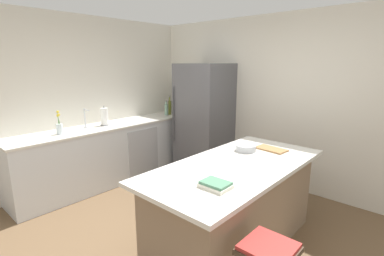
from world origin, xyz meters
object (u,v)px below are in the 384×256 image
(kitchen_island, at_px, (235,205))
(sink_faucet, at_px, (85,118))
(refrigerator, at_px, (204,119))
(cookbook_stack, at_px, (216,185))
(paper_towel_roll, at_px, (105,117))
(mixing_bowl, at_px, (246,148))
(syrup_bottle, at_px, (174,107))
(flower_vase, at_px, (59,127))
(olive_oil_bottle, at_px, (170,107))
(cutting_board, at_px, (271,149))
(wine_bottle, at_px, (174,107))
(gin_bottle, at_px, (166,109))

(kitchen_island, relative_size, sink_faucet, 6.96)
(kitchen_island, height_order, refrigerator, refrigerator)
(refrigerator, distance_m, cookbook_stack, 2.65)
(paper_towel_roll, xyz_separation_m, mixing_bowl, (2.30, 0.41, -0.13))
(syrup_bottle, height_order, mixing_bowl, syrup_bottle)
(flower_vase, distance_m, olive_oil_bottle, 2.07)
(olive_oil_bottle, distance_m, cookbook_stack, 3.24)
(cookbook_stack, bearing_deg, cutting_board, 96.58)
(sink_faucet, bearing_deg, olive_oil_bottle, 87.01)
(flower_vase, xyz_separation_m, olive_oil_bottle, (0.01, 2.07, 0.04))
(wine_bottle, distance_m, cookbook_stack, 3.29)
(olive_oil_bottle, height_order, cookbook_stack, olive_oil_bottle)
(wine_bottle, distance_m, cutting_board, 2.56)
(gin_bottle, height_order, mixing_bowl, gin_bottle)
(flower_vase, relative_size, paper_towel_roll, 1.05)
(flower_vase, relative_size, cookbook_stack, 1.35)
(kitchen_island, height_order, sink_faucet, sink_faucet)
(kitchen_island, bearing_deg, wine_bottle, 148.51)
(kitchen_island, xyz_separation_m, cutting_board, (0.04, 0.67, 0.45))
(kitchen_island, relative_size, cutting_board, 5.74)
(mixing_bowl, bearing_deg, gin_bottle, 159.28)
(refrigerator, bearing_deg, mixing_bowl, -34.15)
(refrigerator, relative_size, cutting_board, 5.18)
(paper_towel_roll, height_order, cookbook_stack, paper_towel_roll)
(refrigerator, height_order, sink_faucet, refrigerator)
(paper_towel_roll, relative_size, cutting_board, 0.86)
(olive_oil_bottle, bearing_deg, kitchen_island, -29.72)
(kitchen_island, relative_size, paper_towel_roll, 6.69)
(cutting_board, bearing_deg, mixing_bowl, -130.14)
(kitchen_island, distance_m, olive_oil_bottle, 2.84)
(sink_faucet, bearing_deg, kitchen_island, 6.28)
(sink_faucet, distance_m, wine_bottle, 1.74)
(gin_bottle, height_order, cookbook_stack, gin_bottle)
(paper_towel_roll, bearing_deg, flower_vase, -86.46)
(cookbook_stack, xyz_separation_m, cutting_board, (-0.14, 1.25, -0.02))
(cookbook_stack, xyz_separation_m, mixing_bowl, (-0.34, 1.02, 0.01))
(sink_faucet, height_order, wine_bottle, wine_bottle)
(sink_faucet, bearing_deg, mixing_bowl, 16.97)
(refrigerator, xyz_separation_m, paper_towel_roll, (-0.88, -1.38, 0.13))
(kitchen_island, height_order, wine_bottle, wine_bottle)
(flower_vase, height_order, wine_bottle, wine_bottle)
(gin_bottle, relative_size, cutting_board, 0.75)
(kitchen_island, bearing_deg, gin_bottle, 151.84)
(gin_bottle, bearing_deg, olive_oil_bottle, 90.64)
(syrup_bottle, bearing_deg, gin_bottle, -74.72)
(paper_towel_roll, xyz_separation_m, wine_bottle, (0.07, 1.44, 0.01))
(paper_towel_roll, bearing_deg, wine_bottle, 87.32)
(paper_towel_roll, height_order, olive_oil_bottle, olive_oil_bottle)
(syrup_bottle, distance_m, mixing_bowl, 2.58)
(syrup_bottle, bearing_deg, sink_faucet, -90.33)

